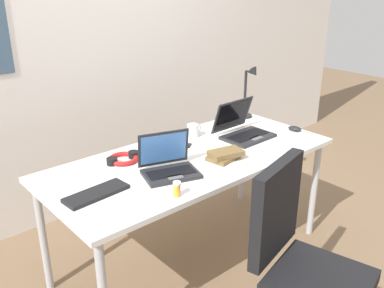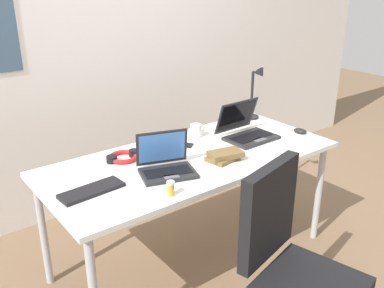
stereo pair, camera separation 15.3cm
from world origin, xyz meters
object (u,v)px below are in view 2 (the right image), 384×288
pill_bottle (171,188)px  book_stack (224,156)px  laptop_by_keyboard (166,165)px  coffee_mug (196,131)px  headphones (123,157)px  desk_lamp (255,94)px  cell_phone (182,145)px  office_chair (295,284)px  laptop_far_corner (247,131)px  external_keyboard (92,190)px  computer_mouse (300,131)px

pill_bottle → book_stack: size_ratio=0.36×
laptop_by_keyboard → coffee_mug: laptop_by_keyboard is taller
coffee_mug → headphones: bearing=-177.0°
headphones → desk_lamp: bearing=3.1°
cell_phone → office_chair: bearing=-131.4°
desk_lamp → laptop_far_corner: bearing=-142.1°
laptop_by_keyboard → headphones: size_ratio=1.65×
laptop_by_keyboard → book_stack: 0.37m
laptop_far_corner → pill_bottle: 0.93m
book_stack → laptop_by_keyboard: bearing=169.3°
desk_lamp → book_stack: size_ratio=1.83×
pill_bottle → office_chair: office_chair is taller
headphones → office_chair: size_ratio=0.22×
laptop_far_corner → headphones: laptop_far_corner is taller
laptop_far_corner → pill_bottle: bearing=-157.8°
laptop_far_corner → laptop_by_keyboard: 0.74m
cell_phone → headphones: bearing=139.6°
pill_bottle → external_keyboard: bearing=137.7°
pill_bottle → office_chair: (0.33, -0.56, -0.38)m
external_keyboard → book_stack: size_ratio=1.51×
desk_lamp → pill_bottle: 1.33m
coffee_mug → cell_phone: bearing=-158.6°
coffee_mug → office_chair: bearing=-103.8°
desk_lamp → computer_mouse: 0.45m
cell_phone → coffee_mug: size_ratio=1.20×
laptop_far_corner → book_stack: bearing=-152.6°
laptop_by_keyboard → headphones: (-0.10, 0.31, -0.03)m
external_keyboard → cell_phone: external_keyboard is taller
cell_phone → coffee_mug: bearing=-14.1°
external_keyboard → pill_bottle: 0.40m
external_keyboard → laptop_by_keyboard: bearing=-9.3°
desk_lamp → computer_mouse: size_ratio=4.17×
headphones → coffee_mug: 0.58m
laptop_far_corner → computer_mouse: bearing=-25.4°
laptop_by_keyboard → office_chair: bearing=-76.2°
external_keyboard → cell_phone: 0.77m
coffee_mug → desk_lamp: bearing=3.1°
cell_phone → laptop_by_keyboard: bearing=-173.9°
computer_mouse → laptop_far_corner: bearing=140.8°
computer_mouse → coffee_mug: coffee_mug is taller
laptop_far_corner → headphones: bearing=167.5°
computer_mouse → cell_phone: size_ratio=0.71×
cell_phone → coffee_mug: coffee_mug is taller
headphones → office_chair: bearing=-74.9°
laptop_far_corner → external_keyboard: bearing=-176.0°
headphones → pill_bottle: bearing=-93.2°
coffee_mug → computer_mouse: bearing=-32.0°
external_keyboard → headphones: (0.33, 0.27, 0.01)m
laptop_far_corner → coffee_mug: (-0.26, 0.22, -0.00)m
external_keyboard → office_chair: bearing=-57.2°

